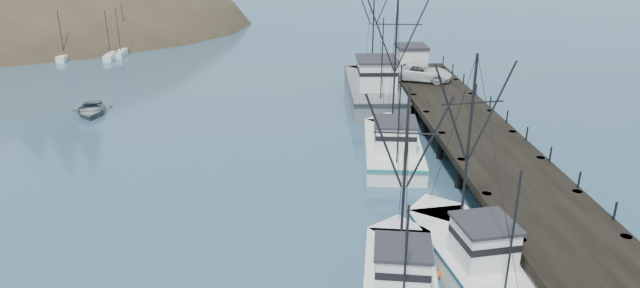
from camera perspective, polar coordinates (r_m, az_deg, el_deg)
The scene contains 9 objects.
pier at distance 43.00m, azimuth 15.41°, elevation 0.78°, with size 6.00×44.00×2.00m.
moored_sailboats at distance 83.20m, azimuth -24.15°, elevation 8.35°, with size 23.06×14.07×6.35m.
trawler_near at distance 29.84m, azimuth 14.49°, elevation -10.36°, with size 4.78×10.81×10.95m.
trawler_mid at distance 27.33m, azimuth 7.98°, elevation -13.02°, with size 4.64×10.00×10.03m.
trawler_far at distance 42.49m, azimuth 7.24°, elevation -0.11°, with size 5.17×12.56×12.60m.
work_vessel at distance 56.23m, azimuth 5.34°, elevation 5.69°, with size 5.44×16.72×13.84m.
pier_shed at distance 58.91m, azimuth 9.10°, elevation 8.42°, with size 3.00×3.20×2.80m.
pickup_truck at distance 56.03m, azimuth 10.05°, elevation 7.09°, with size 2.72×5.90×1.64m, color silver.
motorboat at distance 55.91m, azimuth -21.91°, elevation 2.83°, with size 3.65×5.11×1.06m, color slate.
Camera 1 is at (0.57, -22.25, 16.04)m, focal length 32.00 mm.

